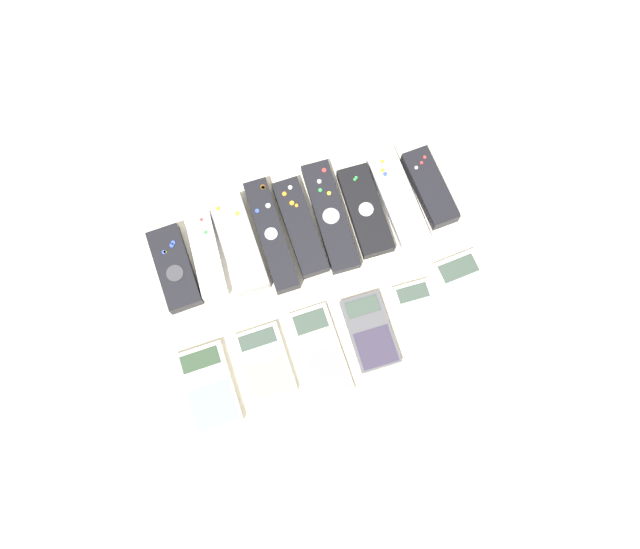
# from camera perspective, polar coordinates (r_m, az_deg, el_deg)

# --- Properties ---
(ground_plane) EXTENTS (3.00, 3.00, 0.00)m
(ground_plane) POSITION_cam_1_polar(r_m,az_deg,el_deg) (1.10, 0.46, -1.54)
(ground_plane) COLOR beige
(remote_0) EXTENTS (0.06, 0.15, 0.03)m
(remote_0) POSITION_cam_1_polar(r_m,az_deg,el_deg) (1.12, -13.17, 0.55)
(remote_0) COLOR black
(remote_0) RESTS_ON ground_plane
(remote_1) EXTENTS (0.05, 0.16, 0.02)m
(remote_1) POSITION_cam_1_polar(r_m,az_deg,el_deg) (1.12, -10.31, 1.66)
(remote_1) COLOR white
(remote_1) RESTS_ON ground_plane
(remote_2) EXTENTS (0.06, 0.18, 0.03)m
(remote_2) POSITION_cam_1_polar(r_m,az_deg,el_deg) (1.12, -7.40, 2.73)
(remote_2) COLOR gray
(remote_2) RESTS_ON ground_plane
(remote_3) EXTENTS (0.05, 0.21, 0.03)m
(remote_3) POSITION_cam_1_polar(r_m,az_deg,el_deg) (1.12, -4.48, 3.61)
(remote_3) COLOR black
(remote_3) RESTS_ON ground_plane
(remote_4) EXTENTS (0.05, 0.18, 0.03)m
(remote_4) POSITION_cam_1_polar(r_m,az_deg,el_deg) (1.12, -1.82, 4.36)
(remote_4) COLOR black
(remote_4) RESTS_ON ground_plane
(remote_5) EXTENTS (0.06, 0.21, 0.02)m
(remote_5) POSITION_cam_1_polar(r_m,az_deg,el_deg) (1.13, 0.94, 5.37)
(remote_5) COLOR black
(remote_5) RESTS_ON ground_plane
(remote_6) EXTENTS (0.06, 0.17, 0.03)m
(remote_6) POSITION_cam_1_polar(r_m,az_deg,el_deg) (1.13, 4.15, 5.85)
(remote_6) COLOR black
(remote_6) RESTS_ON ground_plane
(remote_7) EXTENTS (0.06, 0.20, 0.02)m
(remote_7) POSITION_cam_1_polar(r_m,az_deg,el_deg) (1.15, 7.09, 7.05)
(remote_7) COLOR #B7B7BC
(remote_7) RESTS_ON ground_plane
(remote_8) EXTENTS (0.06, 0.15, 0.03)m
(remote_8) POSITION_cam_1_polar(r_m,az_deg,el_deg) (1.16, 10.00, 7.84)
(remote_8) COLOR black
(remote_8) RESTS_ON ground_plane
(calculator_0) EXTENTS (0.08, 0.14, 0.02)m
(calculator_0) POSITION_cam_1_polar(r_m,az_deg,el_deg) (1.07, -10.15, -10.11)
(calculator_0) COLOR beige
(calculator_0) RESTS_ON ground_plane
(calculator_1) EXTENTS (0.08, 0.12, 0.02)m
(calculator_1) POSITION_cam_1_polar(r_m,az_deg,el_deg) (1.07, -5.06, -8.07)
(calculator_1) COLOR silver
(calculator_1) RESTS_ON ground_plane
(calculator_2) EXTENTS (0.07, 0.16, 0.01)m
(calculator_2) POSITION_cam_1_polar(r_m,az_deg,el_deg) (1.07, 0.04, -7.04)
(calculator_2) COLOR beige
(calculator_2) RESTS_ON ground_plane
(calculator_3) EXTENTS (0.07, 0.13, 0.02)m
(calculator_3) POSITION_cam_1_polar(r_m,az_deg,el_deg) (1.07, 4.61, -5.21)
(calculator_3) COLOR #4C4C51
(calculator_3) RESTS_ON ground_plane
(calculator_4) EXTENTS (0.07, 0.12, 0.02)m
(calculator_4) POSITION_cam_1_polar(r_m,az_deg,el_deg) (1.09, 9.11, -3.76)
(calculator_4) COLOR silver
(calculator_4) RESTS_ON ground_plane
(calculator_5) EXTENTS (0.09, 0.16, 0.02)m
(calculator_5) POSITION_cam_1_polar(r_m,az_deg,el_deg) (1.12, 13.60, -1.93)
(calculator_5) COLOR silver
(calculator_5) RESTS_ON ground_plane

